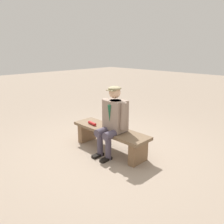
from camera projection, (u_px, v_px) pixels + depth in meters
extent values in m
plane|color=gray|center=(110.00, 150.00, 4.45)|extent=(30.00, 30.00, 0.00)
cube|color=brown|center=(110.00, 130.00, 4.34)|extent=(1.70, 0.48, 0.06)
cube|color=brown|center=(138.00, 152.00, 3.92)|extent=(0.13, 0.40, 0.40)
cube|color=brown|center=(87.00, 132.00, 4.88)|extent=(0.13, 0.40, 0.40)
cube|color=gray|center=(115.00, 115.00, 4.15)|extent=(0.40, 0.30, 0.58)
cylinder|color=#1E2338|center=(115.00, 102.00, 4.08)|extent=(0.22, 0.22, 0.06)
cone|color=#195938|center=(109.00, 113.00, 4.02)|extent=(0.07, 0.07, 0.32)
sphere|color=#DBAD8C|center=(115.00, 93.00, 4.01)|extent=(0.21, 0.21, 0.21)
ellipsoid|color=gray|center=(115.00, 88.00, 3.99)|extent=(0.24, 0.24, 0.07)
cube|color=gray|center=(111.00, 90.00, 3.93)|extent=(0.17, 0.10, 0.02)
cylinder|color=#494051|center=(114.00, 134.00, 4.05)|extent=(0.15, 0.46, 0.15)
cylinder|color=#494051|center=(108.00, 148.00, 4.01)|extent=(0.11, 0.11, 0.46)
cube|color=black|center=(106.00, 159.00, 4.03)|extent=(0.10, 0.24, 0.05)
cylinder|color=gray|center=(123.00, 116.00, 3.95)|extent=(0.11, 0.13, 0.49)
cylinder|color=#494051|center=(106.00, 131.00, 4.20)|extent=(0.15, 0.46, 0.15)
cylinder|color=#494051|center=(100.00, 144.00, 4.16)|extent=(0.11, 0.11, 0.46)
cube|color=black|center=(98.00, 155.00, 4.18)|extent=(0.10, 0.24, 0.05)
cylinder|color=gray|center=(105.00, 111.00, 4.26)|extent=(0.10, 0.12, 0.49)
cylinder|color=#B21E1E|center=(92.00, 123.00, 4.55)|extent=(0.23, 0.09, 0.06)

